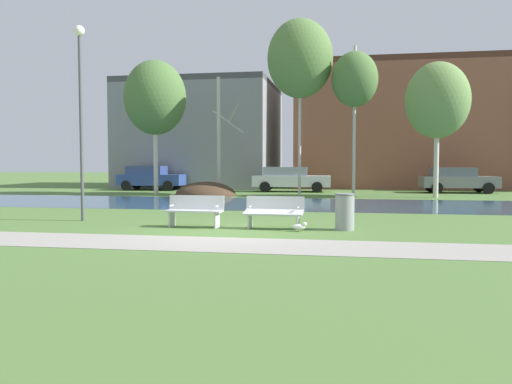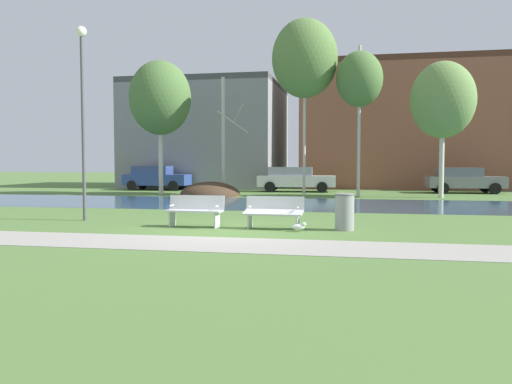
# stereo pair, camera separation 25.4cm
# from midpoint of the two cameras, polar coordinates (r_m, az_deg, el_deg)

# --- Properties ---
(ground_plane) EXTENTS (120.00, 120.00, 0.00)m
(ground_plane) POSITION_cam_midpoint_polar(r_m,az_deg,el_deg) (23.37, 3.15, -1.14)
(ground_plane) COLOR #517538
(paved_path_strip) EXTENTS (60.00, 2.05, 0.01)m
(paved_path_strip) POSITION_cam_midpoint_polar(r_m,az_deg,el_deg) (11.59, -5.22, -5.65)
(paved_path_strip) COLOR #9E998E
(paved_path_strip) RESTS_ON ground
(river_band) EXTENTS (80.00, 7.02, 0.01)m
(river_band) POSITION_cam_midpoint_polar(r_m,az_deg,el_deg) (22.58, 2.86, -1.28)
(river_band) COLOR #33516B
(river_band) RESTS_ON ground
(soil_mound) EXTENTS (3.25, 3.38, 1.51)m
(soil_mound) POSITION_cam_midpoint_polar(r_m,az_deg,el_deg) (28.11, -4.77, -0.39)
(soil_mound) COLOR #423021
(soil_mound) RESTS_ON ground
(bench_left) EXTENTS (1.62, 0.61, 0.87)m
(bench_left) POSITION_cam_midpoint_polar(r_m,az_deg,el_deg) (14.61, -6.21, -1.96)
(bench_left) COLOR silver
(bench_left) RESTS_ON ground
(bench_right) EXTENTS (1.62, 0.61, 0.87)m
(bench_right) POSITION_cam_midpoint_polar(r_m,az_deg,el_deg) (14.11, 2.47, -2.13)
(bench_right) COLOR silver
(bench_right) RESTS_ON ground
(trash_bin) EXTENTS (0.52, 0.52, 0.97)m
(trash_bin) POSITION_cam_midpoint_polar(r_m,az_deg,el_deg) (14.01, 10.16, -2.08)
(trash_bin) COLOR gray
(trash_bin) RESTS_ON ground
(seagull) EXTENTS (0.42, 0.15, 0.25)m
(seagull) POSITION_cam_midpoint_polar(r_m,az_deg,el_deg) (13.57, 5.24, -3.80)
(seagull) COLOR white
(seagull) RESTS_ON ground
(streetlamp) EXTENTS (0.32, 0.32, 5.91)m
(streetlamp) POSITION_cam_midpoint_polar(r_m,az_deg,el_deg) (16.98, -18.01, 10.19)
(streetlamp) COLOR #4C4C51
(streetlamp) RESTS_ON ground
(birch_far_left) EXTENTS (3.41, 3.41, 7.40)m
(birch_far_left) POSITION_cam_midpoint_polar(r_m,az_deg,el_deg) (29.78, -10.18, 10.05)
(birch_far_left) COLOR beige
(birch_far_left) RESTS_ON ground
(birch_left) EXTENTS (1.54, 2.54, 6.35)m
(birch_left) POSITION_cam_midpoint_polar(r_m,az_deg,el_deg) (28.36, -3.25, 6.20)
(birch_left) COLOR #BCB7A8
(birch_left) RESTS_ON ground
(birch_center_left) EXTENTS (3.47, 3.47, 9.36)m
(birch_center_left) POSITION_cam_midpoint_polar(r_m,az_deg,el_deg) (28.60, 5.60, 14.29)
(birch_center_left) COLOR beige
(birch_center_left) RESTS_ON ground
(birch_center) EXTENTS (2.37, 2.37, 7.75)m
(birch_center) POSITION_cam_midpoint_polar(r_m,az_deg,el_deg) (27.80, 11.49, 11.95)
(birch_center) COLOR #BCB7A8
(birch_center) RESTS_ON ground
(birch_center_right) EXTENTS (3.19, 3.19, 6.82)m
(birch_center_right) POSITION_cam_midpoint_polar(r_m,az_deg,el_deg) (28.09, 19.97, 9.41)
(birch_center_right) COLOR beige
(birch_center_right) RESTS_ON ground
(parked_van_nearest_blue) EXTENTS (4.17, 2.30, 1.55)m
(parked_van_nearest_blue) POSITION_cam_midpoint_polar(r_m,az_deg,el_deg) (34.22, -10.64, 1.58)
(parked_van_nearest_blue) COLOR #2D4793
(parked_van_nearest_blue) RESTS_ON ground
(parked_sedan_second_white) EXTENTS (4.76, 2.23, 1.50)m
(parked_sedan_second_white) POSITION_cam_midpoint_polar(r_m,az_deg,el_deg) (31.79, 4.51, 1.46)
(parked_sedan_second_white) COLOR silver
(parked_sedan_second_white) RESTS_ON ground
(parked_hatch_third_grey) EXTENTS (4.33, 2.22, 1.48)m
(parked_hatch_third_grey) POSITION_cam_midpoint_polar(r_m,az_deg,el_deg) (32.55, 21.89, 1.26)
(parked_hatch_third_grey) COLOR slate
(parked_hatch_third_grey) RESTS_ON ground
(building_grey_warehouse) EXTENTS (10.61, 9.62, 7.57)m
(building_grey_warehouse) POSITION_cam_midpoint_polar(r_m,az_deg,el_deg) (39.47, -4.96, 6.16)
(building_grey_warehouse) COLOR gray
(building_grey_warehouse) RESTS_ON ground
(building_brick_low) EXTENTS (14.04, 7.21, 8.72)m
(building_brick_low) POSITION_cam_midpoint_polar(r_m,az_deg,el_deg) (38.70, 15.96, 6.96)
(building_brick_low) COLOR brown
(building_brick_low) RESTS_ON ground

